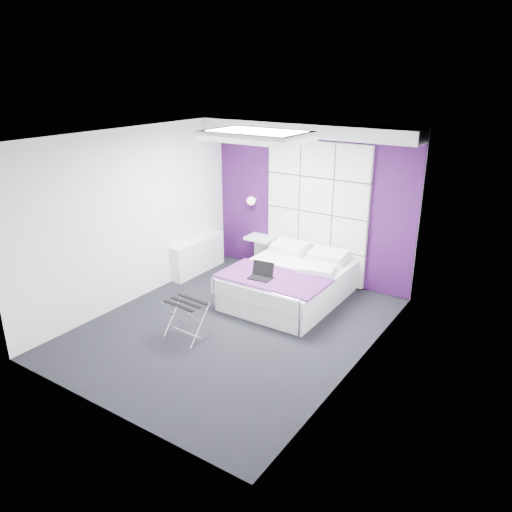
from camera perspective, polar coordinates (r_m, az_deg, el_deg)
The scene contains 15 objects.
floor at distance 7.01m, azimuth -2.66°, elevation -8.04°, with size 4.40×4.40×0.00m, color black.
ceiling at distance 6.20m, azimuth -3.07°, elevation 13.56°, with size 4.40×4.40×0.00m, color white.
wall_back at distance 8.29m, azimuth 6.19°, elevation 6.09°, with size 3.60×3.60×0.00m, color white.
wall_left at distance 7.65m, azimuth -13.84°, elevation 4.38°, with size 4.40×4.40×0.00m, color white.
wall_right at distance 5.67m, azimuth 12.00°, elevation -1.11°, with size 4.40×4.40×0.00m, color white.
accent_wall at distance 8.28m, azimuth 6.16°, elevation 6.08°, with size 3.58×0.02×2.58m, color #370F43.
soffit at distance 7.86m, azimuth 5.66°, elevation 14.22°, with size 3.58×0.50×0.20m, color white.
headboard at distance 8.21m, azimuth 6.89°, elevation 4.97°, with size 1.80×0.08×2.30m, color silver, non-canonical shape.
skylight at distance 6.70m, azimuth 0.07°, elevation 13.67°, with size 1.36×0.86×0.12m, color white, non-canonical shape.
wall_lamp at distance 8.71m, azimuth -0.43°, elevation 6.37°, with size 0.15×0.15×0.15m, color white.
radiator at distance 8.78m, azimuth -6.66°, elevation 0.04°, with size 0.22×1.20×0.60m, color white.
bed at distance 7.69m, azimuth 3.77°, elevation -3.04°, with size 1.57×1.89×0.67m.
nightstand at distance 8.76m, azimuth 0.51°, elevation 2.09°, with size 0.48×0.37×0.05m, color white.
luggage_rack at distance 6.70m, azimuth -7.93°, elevation -7.20°, with size 0.52×0.38×0.51m.
laptop at distance 7.18m, azimuth 0.70°, elevation -2.08°, with size 0.33×0.23×0.24m.
Camera 1 is at (3.66, -4.96, 3.35)m, focal length 35.00 mm.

